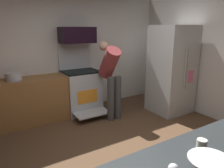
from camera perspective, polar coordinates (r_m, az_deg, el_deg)
name	(u,v)px	position (r m, az deg, el deg)	size (l,w,h in m)	color
ground_plane	(120,159)	(3.29, 2.06, -19.47)	(5.20, 4.80, 0.02)	brown
wall_back	(61,54)	(4.87, -13.54, 7.91)	(5.20, 0.12, 2.60)	silver
lower_cabinet_run	(25,102)	(4.50, -22.31, -4.46)	(2.40, 0.60, 0.90)	brown
oven_range	(81,90)	(4.78, -8.29, -1.62)	(0.76, 1.02, 1.54)	#BABEC1
microwave	(77,35)	(4.68, -9.32, 12.85)	(0.74, 0.38, 0.34)	black
refrigerator	(172,70)	(4.89, 15.71, 3.68)	(0.83, 0.79, 1.91)	#B9BAB7
person_cook	(111,74)	(4.33, -0.36, 2.73)	(0.31, 0.64, 1.59)	#424242
mixing_bowl_small	(210,165)	(1.66, 24.78, -19.20)	(0.30, 0.30, 0.09)	white
mug_coffee	(202,145)	(1.87, 22.92, -14.95)	(0.08, 0.08, 0.10)	beige
stock_pot	(13,77)	(4.34, -24.97, 1.82)	(0.29, 0.29, 0.15)	#B2B7C4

